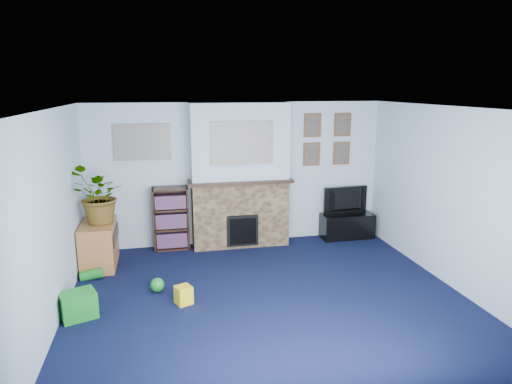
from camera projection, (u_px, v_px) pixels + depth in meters
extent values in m
cube|color=black|center=(268.00, 297.00, 5.87)|extent=(5.00, 4.50, 0.01)
cube|color=white|center=(270.00, 108.00, 5.33)|extent=(5.00, 4.50, 0.01)
cube|color=silver|center=(238.00, 174.00, 7.74)|extent=(5.00, 0.04, 2.40)
cube|color=silver|center=(339.00, 282.00, 3.45)|extent=(5.00, 0.04, 2.40)
cube|color=silver|center=(52.00, 219.00, 5.09)|extent=(0.04, 4.50, 2.40)
cube|color=silver|center=(450.00, 197.00, 6.10)|extent=(0.04, 4.50, 2.40)
cube|color=brown|center=(240.00, 214.00, 7.70)|extent=(1.60, 0.40, 1.10)
cube|color=brown|center=(240.00, 143.00, 7.43)|extent=(1.60, 0.40, 1.30)
cube|color=brown|center=(240.00, 181.00, 7.54)|extent=(1.72, 0.50, 0.05)
cube|color=brown|center=(243.00, 230.00, 7.55)|extent=(0.52, 0.08, 0.52)
cube|color=brown|center=(243.00, 231.00, 7.51)|extent=(0.44, 0.02, 0.44)
cube|color=gray|center=(242.00, 143.00, 7.22)|extent=(1.00, 0.03, 0.68)
cube|color=gray|center=(142.00, 142.00, 7.28)|extent=(0.90, 0.03, 0.58)
cube|color=brown|center=(312.00, 125.00, 7.81)|extent=(0.30, 0.03, 0.40)
cube|color=brown|center=(343.00, 125.00, 7.92)|extent=(0.30, 0.03, 0.40)
cube|color=brown|center=(312.00, 154.00, 7.92)|extent=(0.30, 0.03, 0.40)
cube|color=brown|center=(341.00, 153.00, 8.03)|extent=(0.30, 0.03, 0.40)
cube|color=black|center=(347.00, 225.00, 8.14)|extent=(0.92, 0.39, 0.44)
imported|color=black|center=(348.00, 201.00, 8.06)|extent=(0.83, 0.17, 0.48)
cube|color=black|center=(171.00, 216.00, 7.64)|extent=(0.58, 0.02, 1.05)
cube|color=black|center=(154.00, 219.00, 7.46)|extent=(0.03, 0.28, 1.05)
cube|color=black|center=(188.00, 217.00, 7.57)|extent=(0.03, 0.28, 1.05)
cube|color=black|center=(172.00, 248.00, 7.63)|extent=(0.56, 0.28, 0.03)
cube|color=black|center=(171.00, 228.00, 7.56)|extent=(0.56, 0.28, 0.03)
cube|color=black|center=(171.00, 209.00, 7.48)|extent=(0.56, 0.28, 0.03)
cube|color=black|center=(170.00, 188.00, 7.40)|extent=(0.56, 0.28, 0.03)
cube|color=black|center=(172.00, 239.00, 7.59)|extent=(0.50, 0.22, 0.24)
cube|color=black|center=(171.00, 220.00, 7.52)|extent=(0.50, 0.22, 0.24)
cube|color=black|center=(170.00, 201.00, 7.44)|extent=(0.50, 0.22, 0.22)
cube|color=#AA6936|center=(99.00, 244.00, 6.83)|extent=(0.48, 0.87, 0.67)
imported|color=#26661E|center=(98.00, 196.00, 6.63)|extent=(0.95, 0.99, 0.85)
cube|color=gold|center=(241.00, 175.00, 7.50)|extent=(0.09, 0.06, 0.13)
cylinder|color=#B2BFC6|center=(254.00, 174.00, 7.54)|extent=(0.05, 0.05, 0.15)
sphere|color=gray|center=(207.00, 177.00, 7.39)|extent=(0.14, 0.14, 0.14)
cylinder|color=yellow|center=(283.00, 174.00, 7.65)|extent=(0.05, 0.05, 0.11)
cube|color=#198C26|center=(78.00, 306.00, 5.33)|extent=(0.48, 0.43, 0.31)
sphere|color=#198C26|center=(157.00, 285.00, 6.01)|extent=(0.19, 0.19, 0.19)
cube|color=yellow|center=(184.00, 295.00, 5.68)|extent=(0.24, 0.24, 0.23)
cylinder|color=#198C26|center=(92.00, 275.00, 6.40)|extent=(0.32, 0.14, 0.18)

